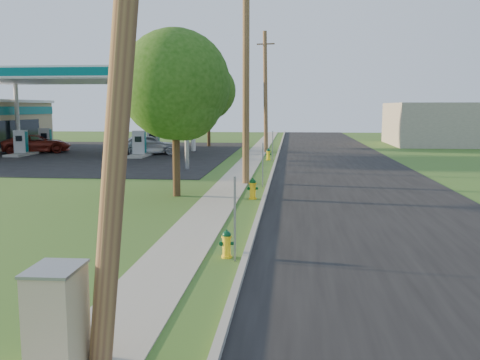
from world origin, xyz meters
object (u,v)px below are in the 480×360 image
at_px(fuel_pump_nw, 21,146).
at_px(utility_cabinet, 57,320).
at_px(fuel_pump_ne, 139,147).
at_px(fuel_pump_sw, 46,143).
at_px(fuel_pump_se, 153,143).
at_px(car_red, 37,144).
at_px(tree_verge, 177,89).
at_px(car_silver, 148,145).
at_px(utility_pole_mid, 246,77).
at_px(utility_pole_near, 125,10).
at_px(utility_pole_far, 265,92).
at_px(price_pylon, 186,74).
at_px(hydrant_near, 227,244).
at_px(hydrant_far, 268,154).
at_px(tree_lot, 209,93).
at_px(hydrant_mid, 253,189).

relative_size(fuel_pump_nw, utility_cabinet, 2.17).
relative_size(fuel_pump_ne, fuel_pump_sw, 1.00).
relative_size(fuel_pump_se, car_red, 0.62).
relative_size(tree_verge, car_silver, 1.45).
xyz_separation_m(utility_pole_mid, fuel_pump_ne, (-8.90, 13.00, -4.23)).
height_order(utility_pole_mid, car_silver, utility_pole_mid).
relative_size(utility_pole_near, fuel_pump_ne, 2.96).
relative_size(utility_pole_far, fuel_pump_ne, 2.97).
bearing_deg(price_pylon, utility_pole_far, 72.67).
bearing_deg(fuel_pump_ne, hydrant_near, -69.54).
xyz_separation_m(fuel_pump_se, utility_cabinet, (7.94, -35.30, 0.02)).
bearing_deg(fuel_pump_ne, fuel_pump_se, 90.00).
xyz_separation_m(price_pylon, hydrant_near, (4.52, -18.04, -5.10)).
bearing_deg(utility_pole_far, hydrant_far, -85.21).
xyz_separation_m(utility_pole_mid, fuel_pump_nw, (-17.90, 13.00, -4.23)).
distance_m(utility_pole_near, price_pylon, 23.83).
bearing_deg(utility_cabinet, fuel_pump_ne, 104.23).
bearing_deg(utility_cabinet, utility_pole_near, 17.26).
bearing_deg(fuel_pump_nw, fuel_pump_se, 23.96).
bearing_deg(utility_pole_near, utility_cabinet, -162.74).
bearing_deg(car_silver, utility_cabinet, 168.79).
bearing_deg(utility_pole_near, hydrant_near, 83.48).
bearing_deg(tree_verge, hydrant_near, -70.82).
bearing_deg(hydrant_far, utility_pole_mid, -92.76).
height_order(fuel_pump_ne, fuel_pump_se, same).
xyz_separation_m(utility_pole_near, hydrant_near, (0.62, 5.46, -4.47)).
bearing_deg(price_pylon, fuel_pump_ne, 123.69).
distance_m(hydrant_near, utility_cabinet, 5.99).
distance_m(fuel_pump_nw, fuel_pump_se, 9.85).
distance_m(utility_pole_far, tree_verge, 22.00).
height_order(tree_lot, car_red, tree_lot).
bearing_deg(fuel_pump_sw, hydrant_near, -57.90).
distance_m(fuel_pump_ne, utility_cabinet, 32.29).
bearing_deg(hydrant_near, utility_pole_near, -96.52).
bearing_deg(tree_lot, car_red, -146.55).
bearing_deg(fuel_pump_sw, car_red, -91.77).
xyz_separation_m(utility_pole_near, car_red, (-17.94, 33.56, -4.08)).
distance_m(fuel_pump_se, car_red, 9.16).
distance_m(tree_verge, tree_lot, 27.89).
xyz_separation_m(utility_pole_mid, car_silver, (-8.71, 14.67, -4.17)).
bearing_deg(car_silver, fuel_pump_se, -19.74).
bearing_deg(fuel_pump_ne, utility_pole_mid, -55.60).
height_order(utility_pole_mid, tree_lot, utility_pole_mid).
relative_size(price_pylon, hydrant_mid, 8.21).
distance_m(tree_verge, car_red, 25.14).
relative_size(fuel_pump_ne, fuel_pump_se, 1.00).
xyz_separation_m(fuel_pump_sw, hydrant_mid, (18.54, -21.23, -0.31)).
xyz_separation_m(utility_pole_far, fuel_pump_nw, (-17.90, -5.00, -4.08)).
bearing_deg(tree_lot, utility_pole_far, -47.35).
bearing_deg(fuel_pump_se, tree_verge, -72.67).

